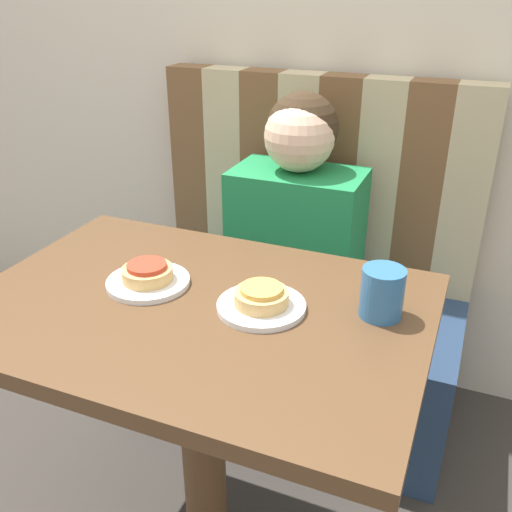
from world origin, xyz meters
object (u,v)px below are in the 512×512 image
at_px(pizza_left, 147,272).
at_px(person, 298,206).
at_px(plate_left, 148,282).
at_px(pizza_right, 261,296).
at_px(plate_right, 261,306).
at_px(drinking_cup, 382,293).

bearing_deg(pizza_left, person, 77.97).
relative_size(plate_left, pizza_right, 1.64).
xyz_separation_m(plate_left, pizza_right, (0.26, 0.00, 0.02)).
height_order(pizza_left, pizza_right, same).
bearing_deg(plate_right, plate_left, 180.00).
xyz_separation_m(plate_right, drinking_cup, (0.22, 0.07, 0.04)).
height_order(person, plate_left, person).
bearing_deg(drinking_cup, plate_left, -172.14).
relative_size(plate_right, drinking_cup, 1.78).
bearing_deg(plate_right, drinking_cup, 16.71).
relative_size(plate_left, pizza_left, 1.64).
bearing_deg(plate_left, plate_right, 0.00).
relative_size(plate_left, drinking_cup, 1.78).
xyz_separation_m(plate_right, pizza_right, (-0.00, 0.00, 0.02)).
bearing_deg(drinking_cup, pizza_right, -163.29).
relative_size(pizza_right, drinking_cup, 1.08).
bearing_deg(person, plate_left, -102.03).
relative_size(person, drinking_cup, 6.37).
xyz_separation_m(plate_right, pizza_left, (-0.26, 0.00, 0.02)).
height_order(plate_left, drinking_cup, drinking_cup).
distance_m(person, plate_left, 0.62).
distance_m(plate_right, drinking_cup, 0.23).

